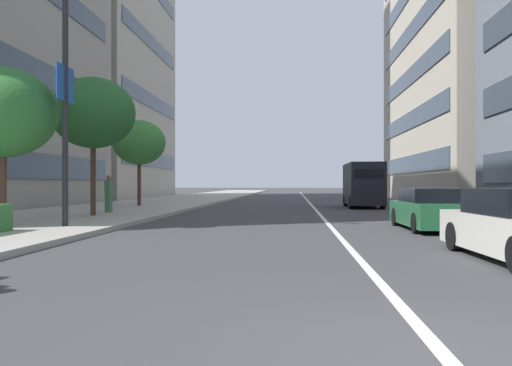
% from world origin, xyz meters
% --- Properties ---
extents(ground_plane, '(400.00, 400.00, 0.00)m').
position_xyz_m(ground_plane, '(0.00, 0.00, 0.00)').
color(ground_plane, '#3A3A3D').
extents(sidewalk_right_plaza, '(160.00, 8.13, 0.15)m').
position_xyz_m(sidewalk_right_plaza, '(30.00, 10.90, 0.07)').
color(sidewalk_right_plaza, '#A39E93').
rests_on(sidewalk_right_plaza, ground).
extents(lane_centre_stripe, '(110.00, 0.16, 0.01)m').
position_xyz_m(lane_centre_stripe, '(35.00, 0.00, 0.00)').
color(lane_centre_stripe, silver).
rests_on(lane_centre_stripe, ground).
extents(car_far_down_avenue, '(4.58, 1.95, 1.32)m').
position_xyz_m(car_far_down_avenue, '(12.79, -3.17, 0.64)').
color(car_far_down_avenue, '#236038').
rests_on(car_far_down_avenue, ground).
extents(delivery_van_ahead, '(5.88, 2.10, 2.73)m').
position_xyz_m(delivery_van_ahead, '(28.86, -3.05, 1.45)').
color(delivery_van_ahead, black).
rests_on(delivery_van_ahead, ground).
extents(street_lamp_with_banners, '(1.26, 2.34, 8.53)m').
position_xyz_m(street_lamp_with_banners, '(11.53, 8.02, 5.20)').
color(street_lamp_with_banners, '#232326').
rests_on(street_lamp_with_banners, sidewalk_right_plaza).
extents(street_tree_by_lamp_post, '(3.35, 3.35, 4.99)m').
position_xyz_m(street_tree_by_lamp_post, '(11.67, 10.42, 3.71)').
color(street_tree_by_lamp_post, '#473323').
rests_on(street_tree_by_lamp_post, sidewalk_right_plaza).
extents(street_tree_mid_sidewalk, '(3.46, 3.46, 5.72)m').
position_xyz_m(street_tree_mid_sidewalk, '(17.01, 9.54, 4.39)').
color(street_tree_mid_sidewalk, '#473323').
rests_on(street_tree_mid_sidewalk, sidewalk_right_plaza).
extents(street_tree_near_plaza_corner, '(3.18, 3.18, 5.17)m').
position_xyz_m(street_tree_near_plaza_corner, '(27.19, 10.58, 3.96)').
color(street_tree_near_plaza_corner, '#473323').
rests_on(street_tree_near_plaza_corner, sidewalk_right_plaza).
extents(pedestrian_on_plaza, '(0.41, 0.28, 1.71)m').
position_xyz_m(pedestrian_on_plaza, '(19.51, 9.77, 1.02)').
color(pedestrian_on_plaza, '#3F724C').
rests_on(pedestrian_on_plaza, sidewalk_right_plaza).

